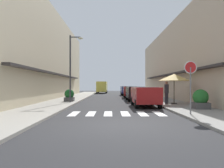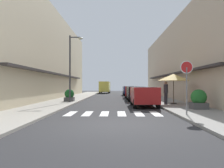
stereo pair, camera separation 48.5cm
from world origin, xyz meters
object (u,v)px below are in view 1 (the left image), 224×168
(round_street_sign, at_px, (191,73))
(parked_car_mid, at_px, (136,92))
(planter_corner, at_px, (201,99))
(pedestrian_walking_near, at_px, (167,92))
(delivery_van, at_px, (102,86))
(parked_car_near, at_px, (145,94))
(parked_car_far, at_px, (131,91))
(cafe_umbrella, at_px, (174,77))
(planter_midblock, at_px, (69,95))
(street_lamp, at_px, (72,62))
(parked_car_distant, at_px, (127,90))

(round_street_sign, bearing_deg, parked_car_mid, 97.32)
(planter_corner, relative_size, pedestrian_walking_near, 0.68)
(delivery_van, height_order, planter_corner, delivery_van)
(parked_car_near, height_order, parked_car_mid, same)
(parked_car_far, relative_size, round_street_sign, 1.68)
(parked_car_near, distance_m, parked_car_mid, 6.35)
(parked_car_far, xyz_separation_m, round_street_sign, (1.49, -17.41, 1.27))
(parked_car_near, height_order, cafe_umbrella, cafe_umbrella)
(cafe_umbrella, xyz_separation_m, planter_corner, (0.52, -4.03, -1.52))
(parked_car_near, relative_size, planter_midblock, 3.65)
(round_street_sign, height_order, planter_midblock, round_street_sign)
(planter_corner, bearing_deg, parked_car_near, 139.61)
(parked_car_near, relative_size, street_lamp, 0.69)
(parked_car_distant, distance_m, street_lamp, 17.37)
(parked_car_far, bearing_deg, planter_midblock, -128.69)
(parked_car_far, xyz_separation_m, pedestrian_walking_near, (1.85, -11.12, 0.15))
(street_lamp, xyz_separation_m, planter_corner, (8.99, -5.50, -2.94))
(parked_car_far, distance_m, round_street_sign, 17.52)
(parked_car_mid, xyz_separation_m, street_lamp, (-5.91, -3.47, 2.72))
(delivery_van, xyz_separation_m, round_street_sign, (5.80, -34.38, 0.79))
(delivery_van, bearing_deg, parked_car_mid, -79.27)
(parked_car_distant, relative_size, planter_midblock, 3.58)
(delivery_van, relative_size, round_street_sign, 2.02)
(parked_car_far, distance_m, pedestrian_walking_near, 11.27)
(round_street_sign, bearing_deg, pedestrian_walking_near, 86.79)
(delivery_van, bearing_deg, round_street_sign, -80.42)
(parked_car_mid, bearing_deg, street_lamp, -149.56)
(street_lamp, bearing_deg, cafe_umbrella, -9.83)
(parked_car_mid, bearing_deg, cafe_umbrella, -62.65)
(street_lamp, relative_size, pedestrian_walking_near, 3.26)
(delivery_van, bearing_deg, parked_car_near, -81.58)
(parked_car_distant, bearing_deg, parked_car_far, -90.00)
(parked_car_near, xyz_separation_m, cafe_umbrella, (2.55, 1.41, 1.31))
(delivery_van, distance_m, pedestrian_walking_near, 28.76)
(delivery_van, xyz_separation_m, street_lamp, (-1.60, -26.22, 2.24))
(parked_car_near, relative_size, delivery_van, 0.74)
(pedestrian_walking_near, bearing_deg, planter_midblock, -149.31)
(parked_car_mid, bearing_deg, parked_car_near, -90.00)
(parked_car_distant, height_order, cafe_umbrella, cafe_umbrella)
(parked_car_near, relative_size, cafe_umbrella, 1.60)
(street_lamp, relative_size, cafe_umbrella, 2.30)
(parked_car_near, bearing_deg, delivery_van, 98.42)
(planter_midblock, bearing_deg, parked_car_far, 51.31)
(parked_car_far, relative_size, pedestrian_walking_near, 2.54)
(parked_car_distant, relative_size, delivery_van, 0.73)
(pedestrian_walking_near, bearing_deg, street_lamp, -142.02)
(parked_car_far, xyz_separation_m, planter_midblock, (-6.40, -7.98, -0.27))
(parked_car_distant, distance_m, cafe_umbrella, 17.81)
(parked_car_far, bearing_deg, planter_corner, -78.22)
(parked_car_far, bearing_deg, parked_car_distant, 90.00)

